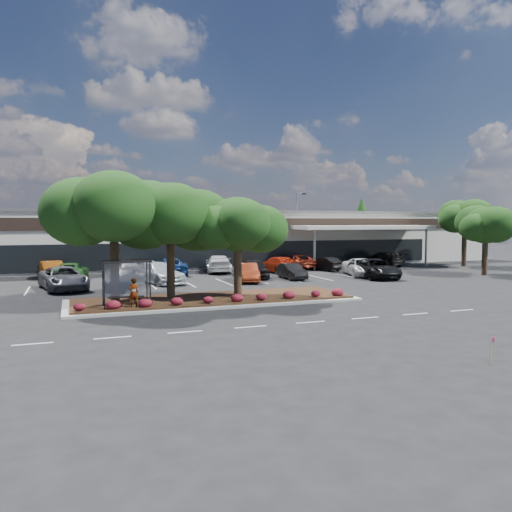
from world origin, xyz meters
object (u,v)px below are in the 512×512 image
object	(u,v)px
light_pole	(297,232)
survey_stake	(492,347)
car_0	(63,278)
car_1	(125,278)

from	to	relation	value
light_pole	survey_stake	size ratio (longest dim) A/B	8.32
car_0	car_1	world-z (taller)	car_0
car_0	survey_stake	bearing A→B (deg)	-72.29
light_pole	survey_stake	world-z (taller)	light_pole
car_1	light_pole	bearing A→B (deg)	59.44
car_0	car_1	distance (m)	4.49
light_pole	car_1	size ratio (longest dim) A/B	1.74
light_pole	car_1	xyz separation A→B (m)	(-21.68, -15.99, -2.92)
survey_stake	car_0	xyz separation A→B (m)	(-14.40, 26.09, 0.19)
light_pole	survey_stake	distance (m)	42.78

